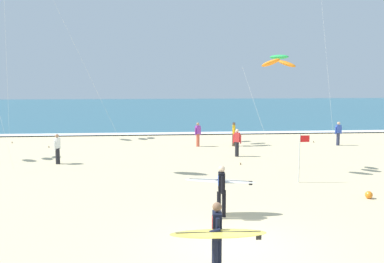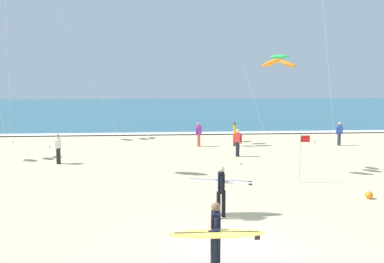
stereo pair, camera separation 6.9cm
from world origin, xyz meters
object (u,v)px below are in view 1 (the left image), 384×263
object	(u,v)px
bystander_white_top	(57,149)
beach_ball	(369,195)
bystander_blue_top	(338,133)
bystander_yellow_top	(234,134)
lifeguard_flag	(301,153)
kite_arc_emerald_mid	(279,61)
surfer_trailing	(217,234)
surfer_lead	(221,185)
bystander_purple_top	(198,134)
bystander_red_top	(237,142)

from	to	relation	value
bystander_white_top	beach_ball	distance (m)	15.09
bystander_white_top	bystander_blue_top	size ratio (longest dim) A/B	1.00
bystander_yellow_top	lifeguard_flag	xyz separation A→B (m)	(1.02, -10.04, 0.45)
bystander_white_top	lifeguard_flag	distance (m)	12.35
beach_ball	kite_arc_emerald_mid	bearing A→B (deg)	111.92
kite_arc_emerald_mid	lifeguard_flag	size ratio (longest dim) A/B	2.65
surfer_trailing	surfer_lead	bearing A→B (deg)	80.06
bystander_purple_top	beach_ball	size ratio (longest dim) A/B	5.68
kite_arc_emerald_mid	bystander_white_top	bearing A→B (deg)	167.10
kite_arc_emerald_mid	bystander_blue_top	bearing A→B (deg)	48.99
surfer_lead	bystander_red_top	world-z (taller)	surfer_lead
bystander_yellow_top	beach_ball	bearing A→B (deg)	-77.79
bystander_purple_top	bystander_yellow_top	size ratio (longest dim) A/B	1.00
bystander_white_top	surfer_lead	bearing A→B (deg)	-51.70
bystander_red_top	bystander_yellow_top	xyz separation A→B (m)	(0.51, 3.74, 0.00)
bystander_yellow_top	lifeguard_flag	bearing A→B (deg)	-84.21
surfer_trailing	bystander_red_top	size ratio (longest dim) A/B	1.34
surfer_trailing	beach_ball	bearing A→B (deg)	41.60
surfer_lead	beach_ball	world-z (taller)	surfer_lead
bystander_purple_top	bystander_blue_top	xyz separation A→B (m)	(9.42, -0.34, 0.00)
surfer_trailing	lifeguard_flag	bearing A→B (deg)	60.22
bystander_purple_top	bystander_blue_top	bearing A→B (deg)	-2.07
bystander_red_top	lifeguard_flag	xyz separation A→B (m)	(1.53, -6.29, 0.45)
bystander_blue_top	beach_ball	bearing A→B (deg)	-109.13
surfer_lead	bystander_blue_top	bearing A→B (deg)	54.03
kite_arc_emerald_mid	surfer_trailing	bearing A→B (deg)	-112.46
lifeguard_flag	beach_ball	bearing A→B (deg)	-56.75
surfer_lead	bystander_red_top	bearing A→B (deg)	76.28
bystander_blue_top	beach_ball	xyz separation A→B (m)	(-4.29, -12.38, -0.67)
surfer_trailing	bystander_purple_top	world-z (taller)	surfer_trailing
bystander_purple_top	bystander_blue_top	world-z (taller)	same
kite_arc_emerald_mid	bystander_yellow_top	distance (m)	8.81
beach_ball	bystander_purple_top	bearing A→B (deg)	111.95
bystander_white_top	bystander_blue_top	bearing A→B (deg)	15.43
bystander_red_top	bystander_yellow_top	bearing A→B (deg)	82.20
surfer_lead	beach_ball	bearing A→B (deg)	14.83
bystander_red_top	surfer_lead	bearing A→B (deg)	-103.72
kite_arc_emerald_mid	lifeguard_flag	xyz separation A→B (m)	(0.32, -2.46, -3.99)
bystander_red_top	bystander_yellow_top	world-z (taller)	same
surfer_trailing	bystander_yellow_top	distance (m)	18.87
bystander_purple_top	bystander_blue_top	size ratio (longest dim) A/B	1.00
surfer_lead	bystander_purple_top	bearing A→B (deg)	87.27
kite_arc_emerald_mid	bystander_purple_top	bearing A→B (deg)	111.97
bystander_blue_top	bystander_red_top	bearing A→B (deg)	-155.37
bystander_white_top	beach_ball	size ratio (longest dim) A/B	5.68
bystander_purple_top	lifeguard_flag	size ratio (longest dim) A/B	0.76
bystander_yellow_top	lifeguard_flag	distance (m)	10.10
surfer_trailing	bystander_blue_top	world-z (taller)	surfer_trailing
surfer_lead	beach_ball	distance (m)	6.07
bystander_white_top	surfer_trailing	bearing A→B (deg)	-64.28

